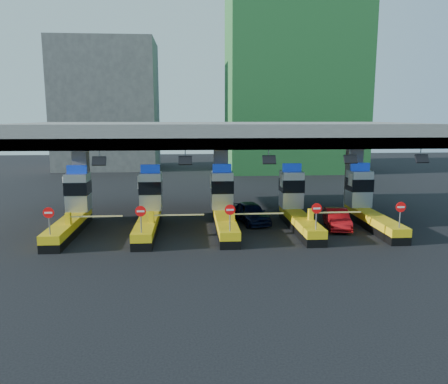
{
  "coord_description": "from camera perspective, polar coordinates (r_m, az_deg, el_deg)",
  "views": [
    {
      "loc": [
        -2.16,
        -28.65,
        7.44
      ],
      "look_at": [
        0.01,
        0.0,
        2.47
      ],
      "focal_mm": 35.0,
      "sensor_mm": 36.0,
      "label": 1
    }
  ],
  "objects": [
    {
      "name": "bg_building_scaffold",
      "position": [
        62.63,
        9.1,
        15.7
      ],
      "size": [
        18.0,
        12.0,
        28.0
      ],
      "primitive_type": "cube",
      "color": "#1E5926",
      "rests_on": "ground"
    },
    {
      "name": "ground",
      "position": [
        29.68,
        -0.02,
        -4.71
      ],
      "size": [
        120.0,
        120.0,
        0.0
      ],
      "primitive_type": "plane",
      "color": "black",
      "rests_on": "ground"
    },
    {
      "name": "red_car",
      "position": [
        30.4,
        14.54,
        -3.4
      ],
      "size": [
        2.0,
        4.17,
        1.32
      ],
      "primitive_type": "imported",
      "rotation": [
        0.0,
        0.0,
        -0.16
      ],
      "color": "#A70C10",
      "rests_on": "ground"
    },
    {
      "name": "van",
      "position": [
        30.97,
        3.52,
        -2.71
      ],
      "size": [
        2.71,
        4.61,
        1.47
      ],
      "primitive_type": "imported",
      "rotation": [
        0.0,
        0.0,
        0.24
      ],
      "color": "black",
      "rests_on": "ground"
    },
    {
      "name": "toll_lane_far_right",
      "position": [
        31.96,
        18.13,
        -1.59
      ],
      "size": [
        4.43,
        8.0,
        4.16
      ],
      "color": "black",
      "rests_on": "ground"
    },
    {
      "name": "toll_canopy",
      "position": [
        31.62,
        -0.41,
        7.44
      ],
      "size": [
        28.0,
        12.09,
        7.0
      ],
      "color": "slate",
      "rests_on": "ground"
    },
    {
      "name": "bg_building_concrete",
      "position": [
        65.74,
        -14.98,
        10.84
      ],
      "size": [
        14.0,
        10.0,
        18.0
      ],
      "primitive_type": "cube",
      "color": "#4C4C49",
      "rests_on": "ground"
    },
    {
      "name": "toll_lane_center",
      "position": [
        29.63,
        -0.06,
        -1.96
      ],
      "size": [
        4.43,
        8.0,
        4.16
      ],
      "color": "black",
      "rests_on": "ground"
    },
    {
      "name": "toll_lane_far_left",
      "position": [
        30.57,
        -19.11,
        -2.14
      ],
      "size": [
        4.43,
        8.0,
        4.16
      ],
      "color": "black",
      "rests_on": "ground"
    },
    {
      "name": "toll_lane_right",
      "position": [
        30.41,
        9.39,
        -1.79
      ],
      "size": [
        4.43,
        8.0,
        4.16
      ],
      "color": "black",
      "rests_on": "ground"
    },
    {
      "name": "toll_lane_left",
      "position": [
        29.69,
        -9.73,
        -2.08
      ],
      "size": [
        4.43,
        8.0,
        4.16
      ],
      "color": "black",
      "rests_on": "ground"
    }
  ]
}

